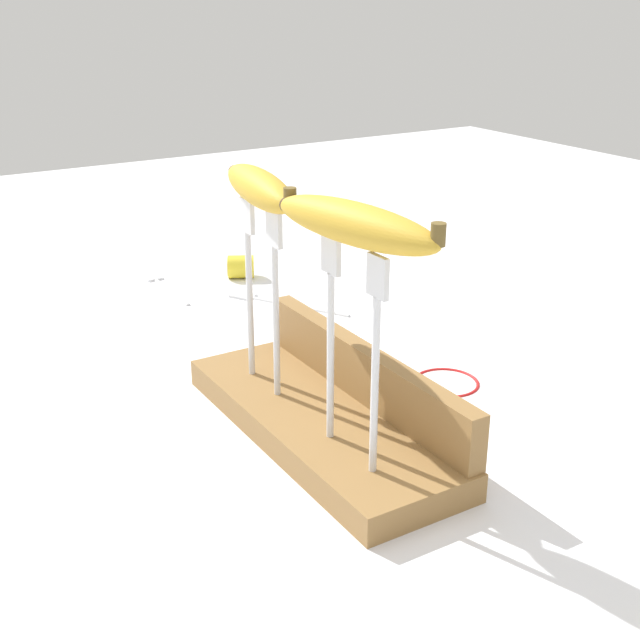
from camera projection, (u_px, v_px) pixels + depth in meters
ground_plane at (320, 436)px, 0.87m from camera, size 3.00×3.00×0.00m
wooden_board at (320, 423)px, 0.87m from camera, size 0.36×0.13×0.03m
board_backstop at (365, 373)px, 0.88m from camera, size 0.36×0.02×0.06m
fork_stand_left at (262, 281)px, 0.88m from camera, size 0.09×0.01×0.20m
fork_stand_right at (352, 334)px, 0.74m from camera, size 0.10×0.01×0.20m
banana_raised_left at (259, 187)px, 0.84m from camera, size 0.18×0.07×0.04m
banana_raised_right at (354, 223)px, 0.70m from camera, size 0.19×0.08×0.04m
fork_fallen_near at (161, 283)px, 1.31m from camera, size 0.16×0.03×0.01m
fork_fallen_far at (273, 300)px, 1.24m from camera, size 0.18×0.11×0.01m
banana_chunk_near at (240, 267)px, 1.34m from camera, size 0.05×0.05×0.04m
wire_coil at (446, 381)px, 0.99m from camera, size 0.08×0.08×0.00m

